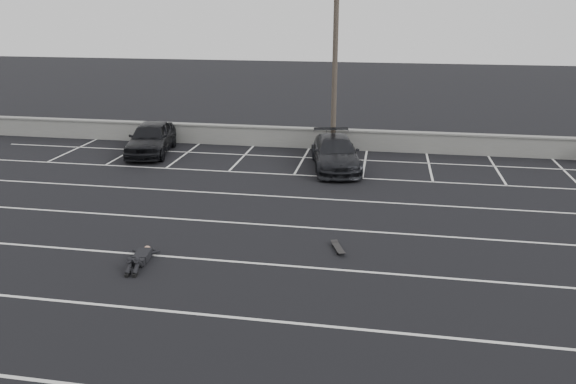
% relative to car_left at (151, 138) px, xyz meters
% --- Properties ---
extents(ground, '(120.00, 120.00, 0.00)m').
position_rel_car_left_xyz_m(ground, '(9.70, -11.47, -0.80)').
color(ground, black).
rests_on(ground, ground).
extents(seawall, '(50.00, 0.45, 1.06)m').
position_rel_car_left_xyz_m(seawall, '(9.70, 2.53, -0.25)').
color(seawall, gray).
rests_on(seawall, ground).
extents(stall_lines, '(36.00, 20.05, 0.01)m').
position_rel_car_left_xyz_m(stall_lines, '(9.62, -7.06, -0.80)').
color(stall_lines, silver).
rests_on(stall_lines, ground).
extents(car_left, '(2.66, 4.95, 1.60)m').
position_rel_car_left_xyz_m(car_left, '(0.00, 0.00, 0.00)').
color(car_left, black).
rests_on(car_left, ground).
extents(car_right, '(2.96, 5.26, 1.44)m').
position_rel_car_left_xyz_m(car_right, '(9.39, -1.06, -0.08)').
color(car_right, black).
rests_on(car_right, ground).
extents(utility_pole, '(1.28, 0.26, 9.60)m').
position_rel_car_left_xyz_m(utility_pole, '(9.00, 1.73, 4.06)').
color(utility_pole, '#4C4238').
rests_on(utility_pole, ground).
extents(person, '(1.41, 2.46, 0.45)m').
position_rel_car_left_xyz_m(person, '(4.69, -11.78, -0.58)').
color(person, black).
rests_on(person, ground).
extents(skateboard, '(0.49, 0.86, 0.10)m').
position_rel_car_left_xyz_m(skateboard, '(10.34, -10.12, -0.72)').
color(skateboard, black).
rests_on(skateboard, ground).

